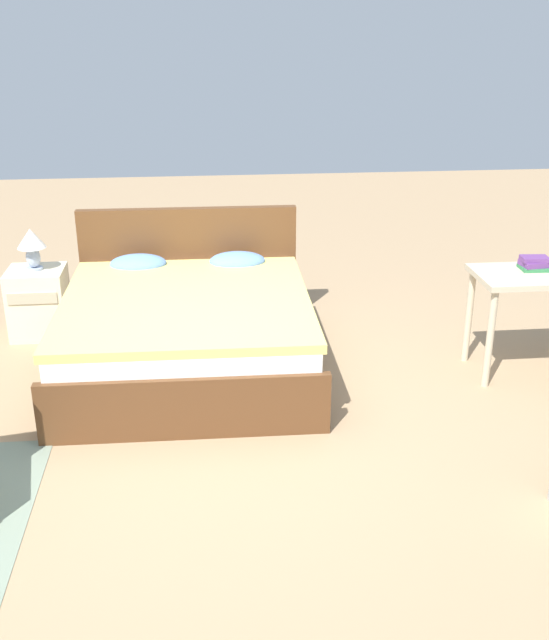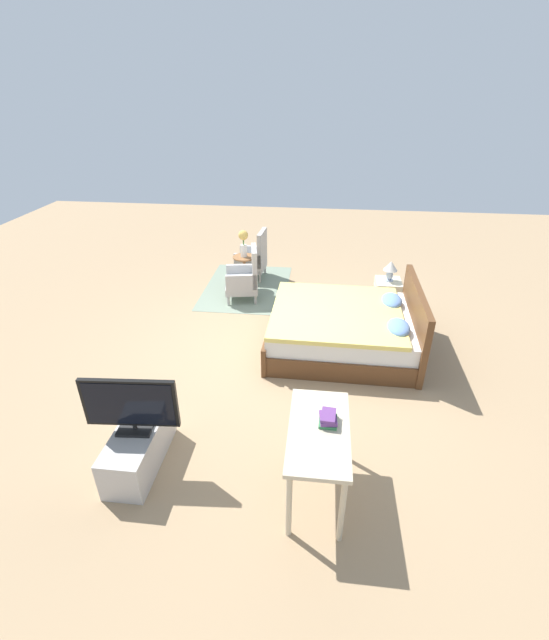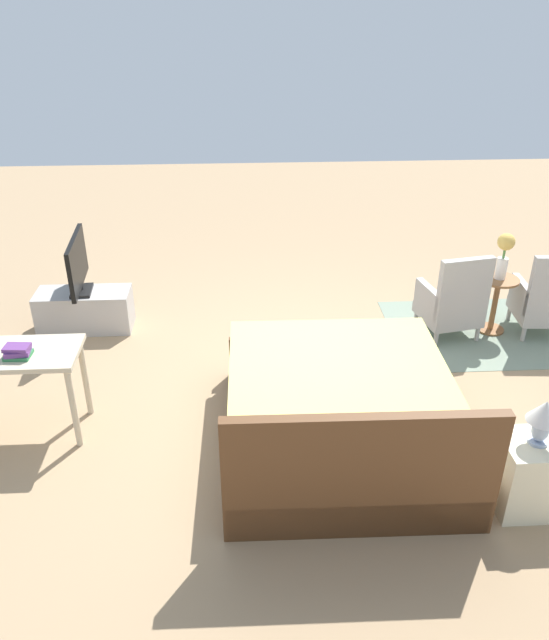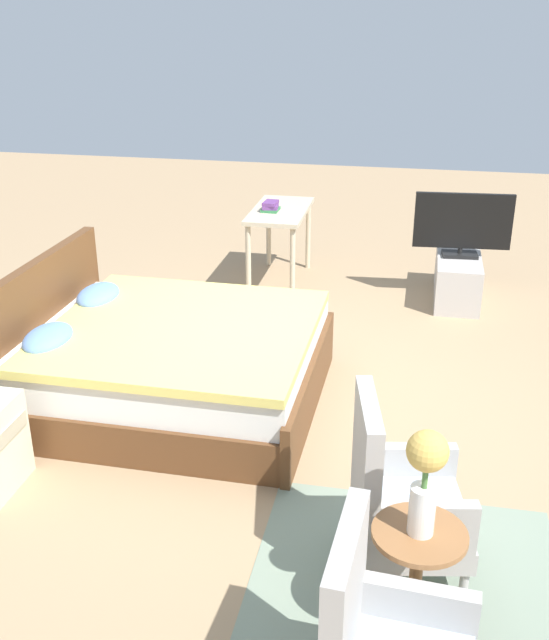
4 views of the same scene
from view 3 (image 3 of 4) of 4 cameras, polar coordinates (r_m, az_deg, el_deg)
ground_plane at (r=5.77m, az=2.24°, el=-5.48°), size 16.00×16.00×0.00m
floor_rug at (r=6.92m, az=19.18°, el=-0.98°), size 2.10×1.50×0.01m
bed at (r=4.88m, az=6.06°, el=-8.49°), size 1.79×2.03×0.96m
armchair_by_window_left at (r=6.91m, az=23.58°, el=1.66°), size 0.58×0.58×0.92m
armchair_by_window_right at (r=6.54m, az=15.97°, el=1.53°), size 0.63×0.63×0.92m
side_table at (r=6.79m, az=19.57°, el=1.89°), size 0.40×0.40×0.60m
flower_vase at (r=6.59m, az=20.29°, el=5.92°), size 0.17×0.17×0.48m
nightstand at (r=4.70m, az=22.26°, el=-12.90°), size 0.44×0.41×0.55m
table_lamp at (r=4.41m, az=23.41°, el=-8.07°), size 0.22×0.22×0.33m
tv_stand at (r=6.81m, az=-16.94°, el=0.87°), size 0.96×0.40×0.42m
tv_flatscreen at (r=6.60m, az=-17.59°, el=4.87°), size 0.22×0.88×0.59m
vanity_desk at (r=5.21m, az=-22.85°, el=-3.75°), size 1.04×0.52×0.74m
book_stack at (r=5.05m, az=-22.43°, el=-2.69°), size 0.19×0.16×0.09m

